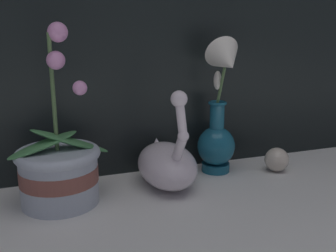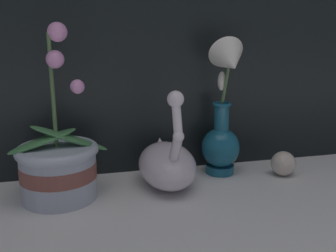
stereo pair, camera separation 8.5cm
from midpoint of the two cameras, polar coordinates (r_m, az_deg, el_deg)
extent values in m
plane|color=silver|center=(0.80, -0.59, -11.62)|extent=(2.80, 2.80, 0.00)
cylinder|color=#B2BCCC|center=(0.84, -18.36, -7.03)|extent=(0.15, 0.15, 0.11)
cylinder|color=brown|center=(0.84, -18.39, -6.68)|extent=(0.16, 0.16, 0.03)
torus|color=#B2BCCC|center=(0.82, -18.63, -3.90)|extent=(0.17, 0.17, 0.02)
cylinder|color=#4C6B3D|center=(0.79, -19.33, 4.47)|extent=(0.01, 0.01, 0.23)
ellipsoid|color=#427F47|center=(0.82, -16.87, -2.17)|extent=(0.16, 0.06, 0.07)
ellipsoid|color=#427F47|center=(0.81, -20.62, -2.62)|extent=(0.14, 0.07, 0.05)
sphere|color=#DB8EC6|center=(0.79, -18.81, 12.77)|extent=(0.04, 0.04, 0.04)
sphere|color=#DB8EC6|center=(0.78, -19.05, 8.99)|extent=(0.04, 0.04, 0.04)
sphere|color=#DB8EC6|center=(0.77, -15.81, 5.30)|extent=(0.03, 0.03, 0.03)
ellipsoid|color=white|center=(0.88, -2.81, -5.76)|extent=(0.13, 0.19, 0.10)
cone|color=white|center=(0.94, -4.06, -3.51)|extent=(0.06, 0.08, 0.07)
cylinder|color=white|center=(0.79, -1.33, -3.44)|extent=(0.02, 0.06, 0.08)
sphere|color=white|center=(0.76, -0.83, -1.52)|extent=(0.02, 0.02, 0.02)
cylinder|color=white|center=(0.77, -1.13, 1.21)|extent=(0.02, 0.04, 0.08)
sphere|color=white|center=(0.77, -1.43, 3.92)|extent=(0.03, 0.03, 0.03)
cylinder|color=#195B75|center=(0.98, 4.44, -5.97)|extent=(0.07, 0.07, 0.02)
ellipsoid|color=#195B75|center=(0.96, 4.50, -2.96)|extent=(0.09, 0.09, 0.10)
cylinder|color=#195B75|center=(0.94, 4.59, 1.42)|extent=(0.03, 0.03, 0.06)
torus|color=#195B75|center=(0.94, 4.63, 3.31)|extent=(0.04, 0.04, 0.01)
cylinder|color=#567A47|center=(0.92, 5.07, 5.78)|extent=(0.01, 0.04, 0.09)
cone|color=white|center=(0.89, 5.82, 9.55)|extent=(0.08, 0.10, 0.10)
ellipsoid|color=white|center=(0.92, 4.56, 6.62)|extent=(0.02, 0.02, 0.04)
sphere|color=beige|center=(1.00, 13.17, -4.81)|extent=(0.06, 0.06, 0.06)
camera|label=1|loc=(0.04, -92.86, -0.74)|focal=42.00mm
camera|label=2|loc=(0.04, 87.14, 0.74)|focal=42.00mm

